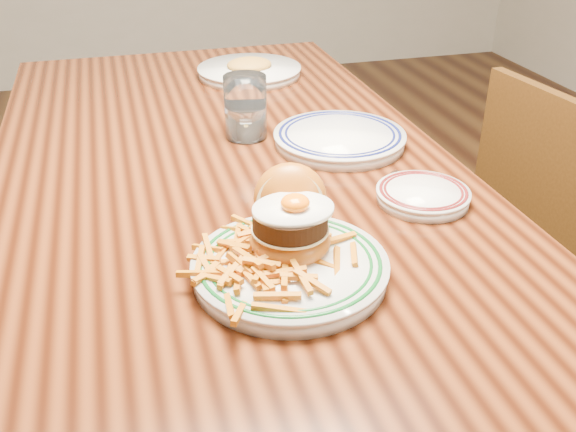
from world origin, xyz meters
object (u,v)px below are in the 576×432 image
object	(u,v)px
table	(227,203)
side_plate	(423,194)
chair_right	(559,239)
main_plate	(290,249)

from	to	relation	value
table	side_plate	world-z (taller)	side_plate
table	chair_right	xyz separation A→B (m)	(0.81, 0.01, -0.22)
table	main_plate	size ratio (longest dim) A/B	5.63
chair_right	main_plate	distance (m)	0.94
chair_right	main_plate	bearing A→B (deg)	20.17
main_plate	side_plate	world-z (taller)	main_plate
chair_right	side_plate	xyz separation A→B (m)	(-0.52, -0.25, 0.32)
chair_right	main_plate	size ratio (longest dim) A/B	2.90
table	side_plate	distance (m)	0.39
chair_right	side_plate	size ratio (longest dim) A/B	5.03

